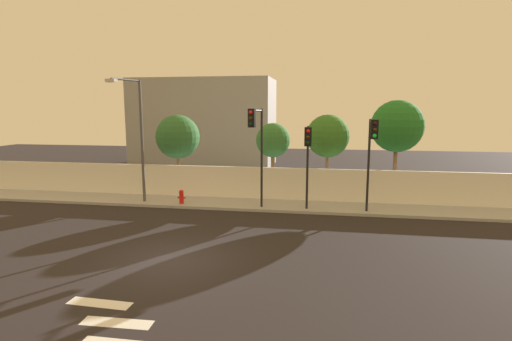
% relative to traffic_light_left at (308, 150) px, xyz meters
% --- Properties ---
extents(ground_plane, '(80.00, 80.00, 0.00)m').
position_rel_traffic_light_left_xyz_m(ground_plane, '(-4.39, -6.88, -3.26)').
color(ground_plane, black).
extents(sidewalk, '(36.00, 2.40, 0.15)m').
position_rel_traffic_light_left_xyz_m(sidewalk, '(-4.39, 1.32, -3.18)').
color(sidewalk, '#9F9F9F').
rests_on(sidewalk, ground).
extents(perimeter_wall, '(36.00, 0.18, 1.80)m').
position_rel_traffic_light_left_xyz_m(perimeter_wall, '(-4.39, 2.61, -2.21)').
color(perimeter_wall, white).
rests_on(perimeter_wall, sidewalk).
extents(crosswalk_marking, '(3.48, 3.06, 0.01)m').
position_rel_traffic_light_left_xyz_m(crosswalk_marking, '(-4.14, -11.40, -3.26)').
color(crosswalk_marking, silver).
rests_on(crosswalk_marking, ground).
extents(traffic_light_left, '(0.35, 1.45, 4.23)m').
position_rel_traffic_light_left_xyz_m(traffic_light_left, '(0.00, 0.00, 0.00)').
color(traffic_light_left, black).
rests_on(traffic_light_left, sidewalk).
extents(traffic_light_center, '(0.35, 1.30, 4.60)m').
position_rel_traffic_light_left_xyz_m(traffic_light_center, '(3.01, 0.10, 0.25)').
color(traffic_light_center, black).
rests_on(traffic_light_center, sidewalk).
extents(traffic_light_right, '(0.54, 1.49, 5.10)m').
position_rel_traffic_light_left_xyz_m(traffic_light_right, '(-2.53, 0.03, 0.59)').
color(traffic_light_right, black).
rests_on(traffic_light_right, sidewalk).
extents(street_lamp_curbside, '(0.95, 2.18, 6.60)m').
position_rel_traffic_light_left_xyz_m(street_lamp_curbside, '(-9.09, 0.58, 0.84)').
color(street_lamp_curbside, '#4C4C51').
rests_on(street_lamp_curbside, sidewalk).
extents(fire_hydrant, '(0.44, 0.26, 0.77)m').
position_rel_traffic_light_left_xyz_m(fire_hydrant, '(-6.75, 0.63, -2.70)').
color(fire_hydrant, red).
rests_on(fire_hydrant, sidewalk).
extents(roadside_tree_leftmost, '(2.72, 2.72, 4.88)m').
position_rel_traffic_light_left_xyz_m(roadside_tree_leftmost, '(-8.20, 4.17, 0.25)').
color(roadside_tree_leftmost, brown).
rests_on(roadside_tree_leftmost, ground).
extents(roadside_tree_midleft, '(2.05, 2.05, 4.41)m').
position_rel_traffic_light_left_xyz_m(roadside_tree_midleft, '(-2.23, 4.17, 0.08)').
color(roadside_tree_midleft, brown).
rests_on(roadside_tree_midleft, ground).
extents(roadside_tree_midright, '(2.50, 2.50, 4.92)m').
position_rel_traffic_light_left_xyz_m(roadside_tree_midright, '(0.99, 4.17, 0.39)').
color(roadside_tree_midright, brown).
rests_on(roadside_tree_midright, ground).
extents(roadside_tree_rightmost, '(2.94, 2.94, 5.74)m').
position_rel_traffic_light_left_xyz_m(roadside_tree_rightmost, '(4.83, 4.17, 0.99)').
color(roadside_tree_rightmost, brown).
rests_on(roadside_tree_rightmost, ground).
extents(low_building_distant, '(12.77, 6.00, 7.93)m').
position_rel_traffic_light_left_xyz_m(low_building_distant, '(-10.24, 16.61, 0.71)').
color(low_building_distant, '#999999').
rests_on(low_building_distant, ground).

